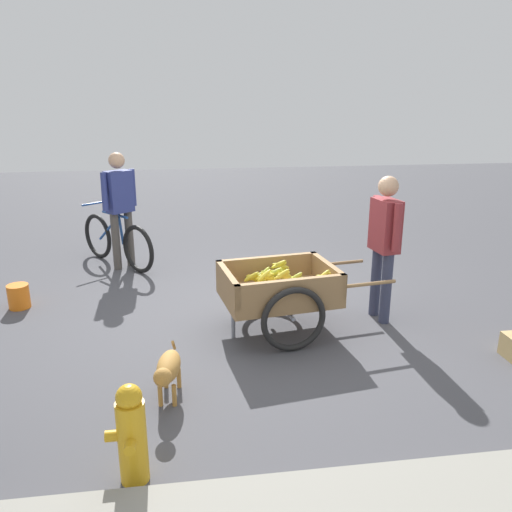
% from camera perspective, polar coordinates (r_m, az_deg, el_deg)
% --- Properties ---
extents(ground_plane, '(24.00, 24.00, 0.00)m').
position_cam_1_polar(ground_plane, '(5.63, -1.54, -6.95)').
color(ground_plane, '#47474C').
extents(fruit_cart, '(1.74, 1.03, 0.72)m').
position_cam_1_polar(fruit_cart, '(5.18, 2.50, -3.86)').
color(fruit_cart, '#937047').
rests_on(fruit_cart, ground).
extents(vendor_person, '(0.25, 0.53, 1.54)m').
position_cam_1_polar(vendor_person, '(5.50, 13.98, 2.10)').
color(vendor_person, '#333851').
rests_on(vendor_person, ground).
extents(bicycle, '(1.10, 1.32, 0.85)m').
position_cam_1_polar(bicycle, '(7.53, -15.08, 1.62)').
color(bicycle, black).
rests_on(bicycle, ground).
extents(cyclist_person, '(0.42, 0.40, 1.59)m').
position_cam_1_polar(cyclist_person, '(7.27, -14.79, 5.96)').
color(cyclist_person, '#4C4742').
rests_on(cyclist_person, ground).
extents(dog, '(0.24, 0.67, 0.40)m').
position_cam_1_polar(dog, '(4.19, -9.67, -12.14)').
color(dog, '#AD7A38').
rests_on(dog, ground).
extents(fire_hydrant, '(0.25, 0.25, 0.67)m').
position_cam_1_polar(fire_hydrant, '(3.42, -13.56, -18.52)').
color(fire_hydrant, gold).
rests_on(fire_hydrant, ground).
extents(plastic_bucket, '(0.24, 0.24, 0.27)m').
position_cam_1_polar(plastic_bucket, '(6.45, -24.68, -4.06)').
color(plastic_bucket, orange).
rests_on(plastic_bucket, ground).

